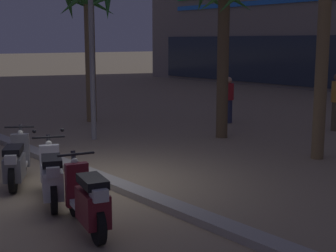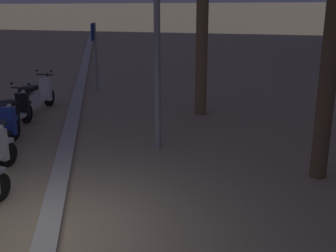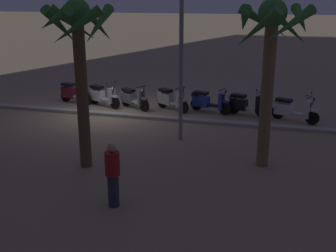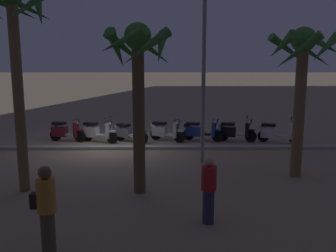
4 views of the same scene
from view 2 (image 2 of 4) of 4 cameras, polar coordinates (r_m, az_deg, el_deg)
name	(u,v)px [view 2 (image 2 of 4)]	position (r m, az deg, el deg)	size (l,w,h in m)	color
ground_plane	(31,241)	(7.12, -16.96, -13.80)	(200.00, 200.00, 0.00)	#9E896B
curb_strip	(47,236)	(7.06, -15.11, -13.37)	(60.00, 0.36, 0.12)	#ADA89E
scooter_white_mid_front	(35,98)	(13.86, -16.51, 3.48)	(1.77, 0.90, 1.17)	black
scooter_black_mid_centre	(13,114)	(12.20, -19.13, 1.41)	(1.70, 0.78, 1.17)	black
crossing_sign	(95,49)	(16.08, -9.25, 9.60)	(0.59, 0.17, 2.40)	#939399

